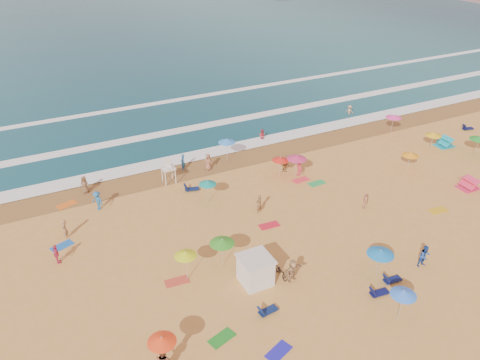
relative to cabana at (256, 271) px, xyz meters
name	(u,v)px	position (x,y,z in m)	size (l,w,h in m)	color
ground	(245,237)	(1.74, 5.04, -1.00)	(220.00, 220.00, 0.00)	gold
ocean	(71,31)	(1.74, 89.04, -1.00)	(220.00, 140.00, 0.18)	#0C4756
wet_sand	(188,170)	(1.74, 17.54, -0.99)	(220.00, 220.00, 0.00)	olive
surf_foam	(161,137)	(1.74, 26.36, -0.90)	(200.00, 18.70, 0.05)	white
cabana	(256,271)	(0.00, 0.00, 0.00)	(2.00, 2.00, 2.00)	silver
cabana_roof	(256,259)	(0.00, 0.00, 1.06)	(2.20, 2.20, 0.12)	silver
bicycle	(281,272)	(1.90, -0.30, -0.58)	(0.55, 1.58, 0.83)	black
lifeguard_stand	(169,173)	(-0.80, 16.03, 0.05)	(1.20, 1.20, 2.10)	white
beach_umbrellas	(315,202)	(7.65, 4.04, 1.15)	(44.74, 32.00, 0.82)	#338CE6
loungers	(334,251)	(6.86, 0.11, -0.83)	(55.51, 20.89, 0.34)	#0E1C48
towels	(225,248)	(-0.30, 4.35, -0.98)	(36.14, 23.66, 0.03)	red
popup_tents	(456,160)	(26.71, 6.26, -0.40)	(7.27, 9.33, 1.20)	#E03157
beachgoers	(230,202)	(2.35, 8.97, -0.17)	(53.55, 27.65, 2.14)	#BE2F39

